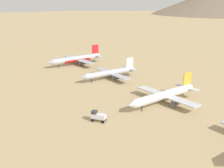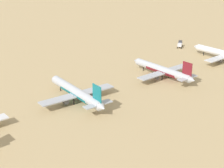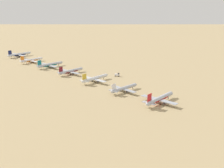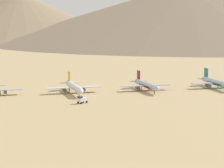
{
  "view_description": "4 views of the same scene",
  "coord_description": "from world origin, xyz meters",
  "px_view_note": "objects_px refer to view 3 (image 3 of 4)",
  "views": [
    {
      "loc": [
        81.25,
        28.17,
        42.53
      ],
      "look_at": [
        5.76,
        -74.2,
        3.17
      ],
      "focal_mm": 44.42,
      "sensor_mm": 36.0,
      "label": 1
    },
    {
      "loc": [
        -102.18,
        108.82,
        56.32
      ],
      "look_at": [
        0.36,
        27.42,
        4.55
      ],
      "focal_mm": 55.75,
      "sensor_mm": 36.0,
      "label": 2
    },
    {
      "loc": [
        -192.09,
        -254.07,
        81.65
      ],
      "look_at": [
        -5.1,
        -74.95,
        4.27
      ],
      "focal_mm": 44.92,
      "sensor_mm": 36.0,
      "label": 3
    },
    {
      "loc": [
        242.96,
        -92.67,
        40.52
      ],
      "look_at": [
        9.53,
        -26.88,
        6.2
      ],
      "focal_mm": 69.18,
      "sensor_mm": 36.0,
      "label": 4
    }
  ],
  "objects_px": {
    "parked_jet_0": "(160,99)",
    "parked_jet_5": "(31,60)",
    "parked_jet_1": "(124,88)",
    "parked_jet_3": "(71,71)",
    "parked_jet_4": "(50,65)",
    "parked_jet_2": "(95,78)",
    "parked_jet_6": "(19,54)",
    "service_truck": "(117,75)"
  },
  "relations": [
    {
      "from": "parked_jet_3",
      "to": "parked_jet_5",
      "type": "height_order",
      "value": "parked_jet_3"
    },
    {
      "from": "parked_jet_0",
      "to": "parked_jet_5",
      "type": "xyz_separation_m",
      "value": [
        10.98,
        217.92,
        -0.43
      ]
    },
    {
      "from": "parked_jet_1",
      "to": "service_truck",
      "type": "relative_size",
      "value": 6.38
    },
    {
      "from": "parked_jet_3",
      "to": "parked_jet_0",
      "type": "bearing_deg",
      "value": -93.88
    },
    {
      "from": "parked_jet_1",
      "to": "parked_jet_0",
      "type": "bearing_deg",
      "value": -93.03
    },
    {
      "from": "parked_jet_0",
      "to": "service_truck",
      "type": "height_order",
      "value": "parked_jet_0"
    },
    {
      "from": "parked_jet_4",
      "to": "parked_jet_6",
      "type": "distance_m",
      "value": 92.87
    },
    {
      "from": "parked_jet_0",
      "to": "parked_jet_6",
      "type": "relative_size",
      "value": 1.03
    },
    {
      "from": "parked_jet_1",
      "to": "parked_jet_4",
      "type": "bearing_deg",
      "value": 86.12
    },
    {
      "from": "parked_jet_2",
      "to": "service_truck",
      "type": "distance_m",
      "value": 32.54
    },
    {
      "from": "parked_jet_1",
      "to": "parked_jet_6",
      "type": "bearing_deg",
      "value": 85.56
    },
    {
      "from": "parked_jet_1",
      "to": "service_truck",
      "type": "height_order",
      "value": "parked_jet_1"
    },
    {
      "from": "parked_jet_2",
      "to": "parked_jet_4",
      "type": "distance_m",
      "value": 89.44
    },
    {
      "from": "parked_jet_0",
      "to": "parked_jet_1",
      "type": "xyz_separation_m",
      "value": [
        2.18,
        41.24,
        -0.44
      ]
    },
    {
      "from": "parked_jet_3",
      "to": "parked_jet_5",
      "type": "distance_m",
      "value": 89.0
    },
    {
      "from": "parked_jet_0",
      "to": "service_truck",
      "type": "bearing_deg",
      "value": 65.23
    },
    {
      "from": "parked_jet_2",
      "to": "parked_jet_4",
      "type": "bearing_deg",
      "value": 86.61
    },
    {
      "from": "parked_jet_2",
      "to": "parked_jet_5",
      "type": "distance_m",
      "value": 132.9
    },
    {
      "from": "parked_jet_2",
      "to": "parked_jet_6",
      "type": "xyz_separation_m",
      "value": [
        13.77,
        181.76,
        0.02
      ]
    },
    {
      "from": "parked_jet_0",
      "to": "parked_jet_3",
      "type": "relative_size",
      "value": 1.09
    },
    {
      "from": "parked_jet_5",
      "to": "parked_jet_6",
      "type": "height_order",
      "value": "parked_jet_6"
    },
    {
      "from": "parked_jet_6",
      "to": "parked_jet_4",
      "type": "bearing_deg",
      "value": -95.24
    },
    {
      "from": "parked_jet_0",
      "to": "parked_jet_4",
      "type": "distance_m",
      "value": 174.75
    },
    {
      "from": "parked_jet_0",
      "to": "parked_jet_1",
      "type": "relative_size",
      "value": 1.14
    },
    {
      "from": "parked_jet_2",
      "to": "service_truck",
      "type": "xyz_separation_m",
      "value": [
        32.43,
        -1.99,
        -1.74
      ]
    },
    {
      "from": "parked_jet_0",
      "to": "parked_jet_3",
      "type": "xyz_separation_m",
      "value": [
        8.76,
        128.95,
        -0.33
      ]
    },
    {
      "from": "parked_jet_0",
      "to": "parked_jet_4",
      "type": "relative_size",
      "value": 1.05
    },
    {
      "from": "parked_jet_1",
      "to": "parked_jet_3",
      "type": "xyz_separation_m",
      "value": [
        6.58,
        87.71,
        0.11
      ]
    },
    {
      "from": "parked_jet_0",
      "to": "parked_jet_4",
      "type": "height_order",
      "value": "parked_jet_0"
    },
    {
      "from": "parked_jet_2",
      "to": "parked_jet_4",
      "type": "height_order",
      "value": "parked_jet_2"
    },
    {
      "from": "parked_jet_0",
      "to": "parked_jet_5",
      "type": "height_order",
      "value": "parked_jet_0"
    },
    {
      "from": "parked_jet_1",
      "to": "parked_jet_4",
      "type": "relative_size",
      "value": 0.92
    },
    {
      "from": "parked_jet_3",
      "to": "parked_jet_6",
      "type": "height_order",
      "value": "parked_jet_6"
    },
    {
      "from": "parked_jet_3",
      "to": "parked_jet_5",
      "type": "bearing_deg",
      "value": 88.57
    },
    {
      "from": "parked_jet_2",
      "to": "parked_jet_6",
      "type": "height_order",
      "value": "parked_jet_6"
    },
    {
      "from": "parked_jet_4",
      "to": "parked_jet_5",
      "type": "xyz_separation_m",
      "value": [
        -0.24,
        43.52,
        -0.24
      ]
    },
    {
      "from": "parked_jet_0",
      "to": "parked_jet_1",
      "type": "bearing_deg",
      "value": 86.97
    },
    {
      "from": "parked_jet_0",
      "to": "parked_jet_2",
      "type": "relative_size",
      "value": 1.05
    },
    {
      "from": "parked_jet_5",
      "to": "parked_jet_4",
      "type": "bearing_deg",
      "value": -89.69
    },
    {
      "from": "parked_jet_3",
      "to": "parked_jet_1",
      "type": "bearing_deg",
      "value": -94.29
    },
    {
      "from": "parked_jet_0",
      "to": "service_truck",
      "type": "relative_size",
      "value": 7.26
    },
    {
      "from": "parked_jet_3",
      "to": "parked_jet_4",
      "type": "bearing_deg",
      "value": 86.91
    }
  ]
}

